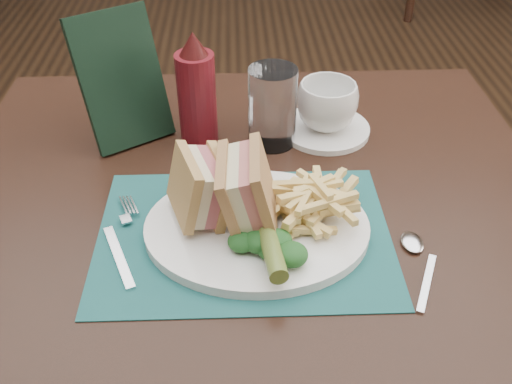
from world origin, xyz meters
TOP-DOWN VIEW (x-y plane):
  - floor at (0.00, 0.00)m, footprint 7.00×7.00m
  - table_main at (0.00, -0.50)m, footprint 0.90×0.75m
  - placemat at (-0.01, -0.60)m, footprint 0.39×0.28m
  - plate at (0.00, -0.60)m, footprint 0.31×0.25m
  - sandwich_half_a at (-0.09, -0.58)m, footprint 0.10×0.11m
  - sandwich_half_b at (-0.03, -0.59)m, footprint 0.08×0.11m
  - kale_garnish at (0.01, -0.65)m, footprint 0.11×0.08m
  - pickle_spear at (0.02, -0.66)m, footprint 0.04×0.12m
  - fries_pile at (0.08, -0.58)m, footprint 0.18×0.20m
  - fork at (-0.17, -0.61)m, footprint 0.10×0.17m
  - spoon at (0.21, -0.67)m, footprint 0.09×0.15m
  - saucer at (0.13, -0.35)m, footprint 0.16×0.16m
  - coffee_cup at (0.13, -0.35)m, footprint 0.12×0.12m
  - drinking_glass at (0.04, -0.38)m, footprint 0.08×0.08m
  - ketchup_bottle at (-0.08, -0.36)m, footprint 0.07×0.07m
  - check_presenter at (-0.20, -0.35)m, footprint 0.15×0.14m

SIDE VIEW (x-z plane):
  - floor at x=0.00m, z-range 0.00..0.00m
  - table_main at x=0.00m, z-range 0.00..0.75m
  - placemat at x=-0.01m, z-range 0.75..0.75m
  - spoon at x=0.21m, z-range 0.75..0.76m
  - saucer at x=0.13m, z-range 0.75..0.76m
  - fork at x=-0.17m, z-range 0.75..0.76m
  - plate at x=0.00m, z-range 0.75..0.77m
  - kale_garnish at x=0.01m, z-range 0.77..0.79m
  - pickle_spear at x=0.02m, z-range 0.78..0.80m
  - fries_pile at x=0.08m, z-range 0.77..0.83m
  - coffee_cup at x=0.13m, z-range 0.76..0.84m
  - sandwich_half_a at x=-0.09m, z-range 0.77..0.86m
  - drinking_glass at x=0.04m, z-range 0.75..0.88m
  - sandwich_half_b at x=-0.03m, z-range 0.77..0.87m
  - ketchup_bottle at x=-0.08m, z-range 0.75..0.94m
  - check_presenter at x=-0.20m, z-range 0.75..0.96m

